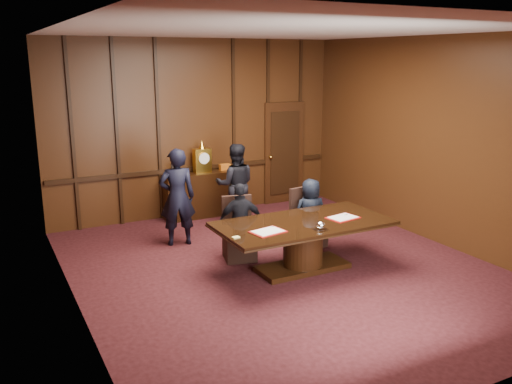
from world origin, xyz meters
TOP-DOWN VIEW (x-y plane):
  - room at (0.07, 0.14)m, footprint 7.00×7.04m
  - sideboard at (0.00, 3.26)m, footprint 1.60×0.45m
  - conference_table at (0.25, -0.11)m, footprint 2.62×1.32m
  - folder_left at (-0.46, -0.30)m, footprint 0.51×0.41m
  - folder_right at (0.88, -0.23)m, footprint 0.51×0.40m
  - inkstand at (0.25, -0.56)m, footprint 0.20×0.14m
  - notepad at (-0.96, -0.31)m, footprint 0.11×0.08m
  - chair_left at (-0.40, 0.77)m, footprint 0.58×0.58m
  - chair_right at (0.89, 0.77)m, footprint 0.55×0.55m
  - signatory_left at (-0.40, 0.69)m, footprint 0.78×0.48m
  - signatory_right at (0.90, 0.69)m, footprint 0.64×0.48m
  - witness_left at (-1.03, 1.86)m, footprint 0.68×0.51m
  - witness_right at (0.35, 2.46)m, footprint 0.93×0.84m

SIDE VIEW (x-z plane):
  - chair_left at x=-0.40m, z-range -0.20..0.79m
  - chair_right at x=0.89m, z-range -0.20..0.79m
  - sideboard at x=0.00m, z-range -0.28..1.26m
  - conference_table at x=0.25m, z-range 0.13..0.89m
  - signatory_right at x=0.90m, z-range 0.00..1.18m
  - signatory_left at x=-0.40m, z-range 0.00..1.25m
  - notepad at x=-0.96m, z-range 0.76..0.77m
  - folder_left at x=-0.46m, z-range 0.76..0.78m
  - folder_right at x=0.88m, z-range 0.76..0.78m
  - witness_right at x=0.35m, z-range 0.00..1.56m
  - inkstand at x=0.25m, z-range 0.76..0.87m
  - witness_left at x=-1.03m, z-range 0.00..1.67m
  - room at x=0.07m, z-range -0.03..3.47m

